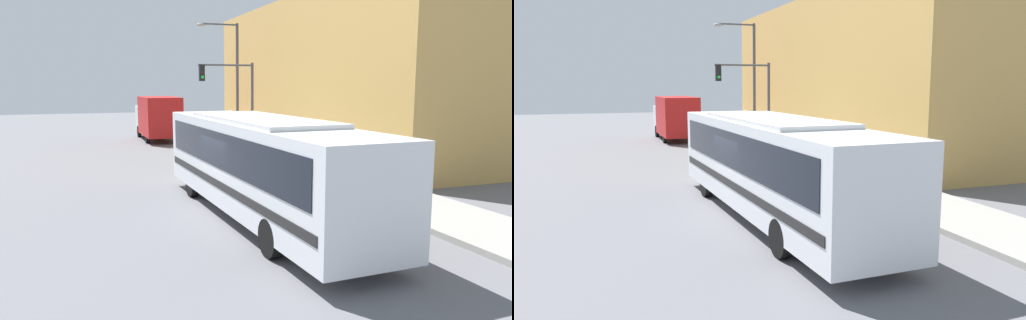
# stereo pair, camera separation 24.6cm
# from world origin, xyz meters

# --- Properties ---
(ground_plane) EXTENTS (120.00, 120.00, 0.00)m
(ground_plane) POSITION_xyz_m (0.00, 0.00, 0.00)
(ground_plane) COLOR slate
(sidewalk) EXTENTS (3.07, 70.00, 0.18)m
(sidewalk) POSITION_xyz_m (6.04, 20.00, 0.09)
(sidewalk) COLOR gray
(sidewalk) RESTS_ON ground_plane
(building_facade) EXTENTS (6.00, 24.96, 9.23)m
(building_facade) POSITION_xyz_m (10.57, 13.48, 4.61)
(building_facade) COLOR tan
(building_facade) RESTS_ON ground_plane
(city_bus) EXTENTS (2.98, 12.30, 3.17)m
(city_bus) POSITION_xyz_m (0.62, -0.67, 1.83)
(city_bus) COLOR silver
(city_bus) RESTS_ON ground_plane
(delivery_truck) EXTENTS (2.43, 7.46, 3.22)m
(delivery_truck) POSITION_xyz_m (1.33, 22.54, 1.74)
(delivery_truck) COLOR #B21919
(delivery_truck) RESTS_ON ground_plane
(fire_hydrant) EXTENTS (0.28, 0.37, 0.81)m
(fire_hydrant) POSITION_xyz_m (5.10, 5.02, 0.58)
(fire_hydrant) COLOR red
(fire_hydrant) RESTS_ON sidewalk
(traffic_light_pole) EXTENTS (3.28, 0.35, 5.19)m
(traffic_light_pole) POSITION_xyz_m (4.12, 12.70, 3.75)
(traffic_light_pole) COLOR #47474C
(traffic_light_pole) RESTS_ON sidewalk
(parking_meter) EXTENTS (0.14, 0.14, 1.40)m
(parking_meter) POSITION_xyz_m (5.10, 7.41, 1.12)
(parking_meter) COLOR #47474C
(parking_meter) RESTS_ON sidewalk
(street_lamp) EXTENTS (2.68, 0.28, 7.73)m
(street_lamp) POSITION_xyz_m (5.02, 15.75, 4.75)
(street_lamp) COLOR #47474C
(street_lamp) RESTS_ON sidewalk
(pedestrian_near_corner) EXTENTS (0.34, 0.34, 1.82)m
(pedestrian_near_corner) POSITION_xyz_m (6.25, 12.50, 1.11)
(pedestrian_near_corner) COLOR #23283D
(pedestrian_near_corner) RESTS_ON sidewalk
(pedestrian_mid_block) EXTENTS (0.34, 0.34, 1.77)m
(pedestrian_mid_block) POSITION_xyz_m (5.81, 14.90, 1.09)
(pedestrian_mid_block) COLOR #47382D
(pedestrian_mid_block) RESTS_ON sidewalk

